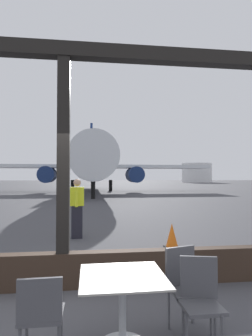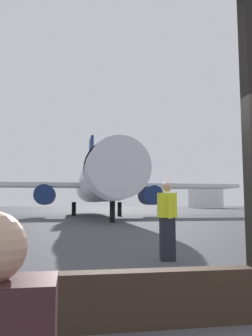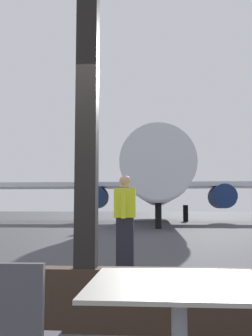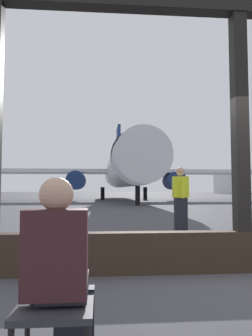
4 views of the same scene
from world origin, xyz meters
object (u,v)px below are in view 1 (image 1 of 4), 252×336
object	(u,v)px
cafe_chair_window_left	(200,295)
fuel_storage_tank	(197,173)
cafe_chair_aisle_left	(185,281)
ground_crew_worker	(77,207)
traffic_cone	(172,236)
airplane	(92,164)
dining_table	(123,302)
cafe_chair_window_right	(41,312)

from	to	relation	value
cafe_chair_window_left	fuel_storage_tank	size ratio (longest dim) A/B	0.09
cafe_chair_window_left	cafe_chair_aisle_left	bearing A→B (deg)	97.04
ground_crew_worker	traffic_cone	size ratio (longest dim) A/B	2.82
ground_crew_worker	cafe_chair_aisle_left	bearing A→B (deg)	-74.22
airplane	dining_table	bearing A→B (deg)	-89.94
dining_table	ground_crew_worker	xyz separation A→B (m)	(-0.71, 5.50, 0.42)
traffic_cone	fuel_storage_tank	bearing A→B (deg)	68.28
cafe_chair_aisle_left	airplane	distance (m)	31.32
cafe_chair_window_left	cafe_chair_aisle_left	size ratio (longest dim) A/B	0.98
cafe_chair_window_right	airplane	bearing A→B (deg)	88.62
airplane	traffic_cone	bearing A→B (deg)	-86.29
cafe_chair_window_right	cafe_chair_window_left	bearing A→B (deg)	5.68
dining_table	ground_crew_worker	distance (m)	5.56
cafe_chair_window_right	traffic_cone	bearing A→B (deg)	59.52
cafe_chair_window_right	airplane	size ratio (longest dim) A/B	0.03
airplane	fuel_storage_tank	bearing A→B (deg)	58.28
cafe_chair_window_left	cafe_chair_aisle_left	world-z (taller)	cafe_chair_aisle_left
ground_crew_worker	airplane	bearing A→B (deg)	88.52
cafe_chair_aisle_left	airplane	size ratio (longest dim) A/B	0.03
airplane	ground_crew_worker	size ratio (longest dim) A/B	16.89
ground_crew_worker	fuel_storage_tank	xyz separation A→B (m)	(36.34, 83.66, 2.30)
dining_table	cafe_chair_window_left	distance (m)	0.83
dining_table	ground_crew_worker	bearing A→B (deg)	97.31
cafe_chair_aisle_left	traffic_cone	xyz separation A→B (m)	(0.97, 3.79, -0.27)
cafe_chair_aisle_left	traffic_cone	size ratio (longest dim) A/B	1.53
cafe_chair_window_left	ground_crew_worker	size ratio (longest dim) A/B	0.53
dining_table	cafe_chair_aisle_left	size ratio (longest dim) A/B	0.95
airplane	traffic_cone	distance (m)	27.62
airplane	ground_crew_worker	distance (m)	26.07
cafe_chair_aisle_left	fuel_storage_tank	bearing A→B (deg)	68.59
airplane	fuel_storage_tank	xyz separation A→B (m)	(35.67, 57.72, -0.17)
traffic_cone	fuel_storage_tank	size ratio (longest dim) A/B	0.06
cafe_chair_aisle_left	ground_crew_worker	size ratio (longest dim) A/B	0.54
cafe_chair_aisle_left	fuel_storage_tank	size ratio (longest dim) A/B	0.10
airplane	traffic_cone	world-z (taller)	airplane
cafe_chair_window_right	traffic_cone	size ratio (longest dim) A/B	1.43
dining_table	fuel_storage_tank	distance (m)	96.06
airplane	ground_crew_worker	bearing A→B (deg)	-91.48
cafe_chair_aisle_left	traffic_cone	world-z (taller)	cafe_chair_aisle_left
dining_table	cafe_chair_aisle_left	world-z (taller)	cafe_chair_aisle_left
cafe_chair_window_left	cafe_chair_aisle_left	xyz separation A→B (m)	(-0.04, 0.36, 0.01)
airplane	ground_crew_worker	world-z (taller)	airplane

